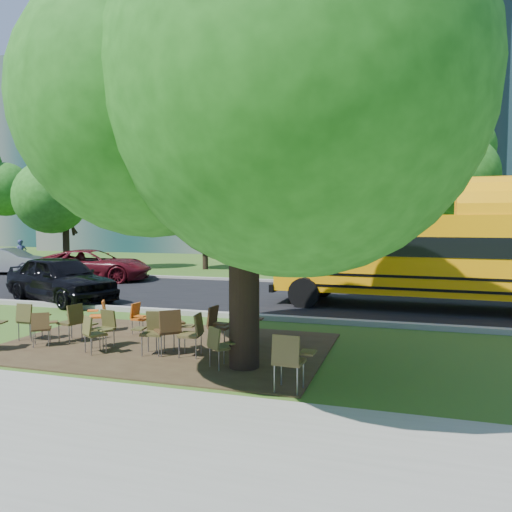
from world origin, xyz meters
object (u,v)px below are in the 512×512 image
(chair_2, at_px, (42,325))
(bg_car_silver, at_px, (10,261))
(chair_8, at_px, (73,319))
(black_car, at_px, (61,279))
(chair_1, at_px, (29,318))
(chair_3, at_px, (104,325))
(chair_10, at_px, (139,315))
(chair_9, at_px, (99,313))
(chair_6, at_px, (193,330))
(chair_14, at_px, (290,357))
(bg_car_red, at_px, (93,265))
(chair_11, at_px, (170,327))
(chair_13, at_px, (248,321))
(main_tree, at_px, (244,87))
(pedestrian_a, at_px, (21,254))
(chair_7, at_px, (220,343))
(school_bus, at_px, (492,256))
(chair_5, at_px, (153,329))
(chair_12, at_px, (218,323))
(chair_4, at_px, (94,331))

(chair_2, height_order, bg_car_silver, bg_car_silver)
(chair_8, relative_size, black_car, 0.19)
(chair_2, bearing_deg, chair_1, 116.62)
(chair_3, relative_size, chair_10, 1.07)
(chair_9, bearing_deg, chair_6, -142.35)
(chair_14, distance_m, bg_car_red, 16.68)
(chair_11, distance_m, chair_13, 1.86)
(main_tree, xyz_separation_m, black_car, (-8.36, 5.45, -4.33))
(chair_14, relative_size, pedestrian_a, 0.57)
(chair_8, xyz_separation_m, chair_14, (5.41, -1.78, 0.05))
(chair_3, xyz_separation_m, chair_10, (0.07, 1.33, -0.03))
(pedestrian_a, bearing_deg, black_car, -103.76)
(chair_10, xyz_separation_m, black_car, (-5.09, 3.62, 0.31))
(chair_1, distance_m, chair_7, 4.97)
(chair_7, relative_size, bg_car_silver, 0.19)
(chair_11, xyz_separation_m, black_car, (-6.64, 5.05, 0.20))
(chair_7, height_order, chair_14, chair_14)
(school_bus, distance_m, bg_car_red, 16.33)
(main_tree, height_order, chair_3, main_tree)
(chair_9, height_order, chair_14, chair_14)
(chair_11, bearing_deg, black_car, 99.23)
(chair_5, bearing_deg, chair_14, 147.88)
(chair_7, relative_size, black_car, 0.17)
(chair_9, bearing_deg, chair_7, -145.37)
(main_tree, bearing_deg, chair_13, 106.02)
(chair_3, bearing_deg, chair_5, -177.53)
(chair_8, height_order, chair_12, chair_12)
(chair_9, relative_size, chair_10, 1.02)
(chair_5, bearing_deg, school_bus, -144.10)
(chair_1, xyz_separation_m, chair_5, (3.25, -0.22, 0.01))
(chair_2, relative_size, bg_car_silver, 0.19)
(chair_7, bearing_deg, chair_5, -161.62)
(school_bus, relative_size, chair_3, 14.63)
(pedestrian_a, bearing_deg, chair_8, -105.87)
(chair_11, height_order, bg_car_silver, bg_car_silver)
(school_bus, relative_size, black_car, 2.60)
(chair_11, relative_size, pedestrian_a, 0.57)
(bg_car_red, bearing_deg, chair_7, -150.83)
(chair_4, xyz_separation_m, chair_12, (2.23, 1.22, 0.07))
(chair_4, relative_size, chair_7, 1.00)
(chair_14, height_order, black_car, black_car)
(chair_11, bearing_deg, chair_10, 93.70)
(chair_2, distance_m, black_car, 6.46)
(chair_3, xyz_separation_m, bg_car_silver, (-13.26, 11.41, 0.17))
(chair_5, height_order, chair_9, chair_5)
(school_bus, relative_size, chair_7, 15.08)
(school_bus, bearing_deg, chair_4, -135.69)
(chair_10, bearing_deg, chair_5, 42.42)
(bg_car_red, bearing_deg, chair_11, -153.07)
(main_tree, bearing_deg, chair_2, 177.86)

